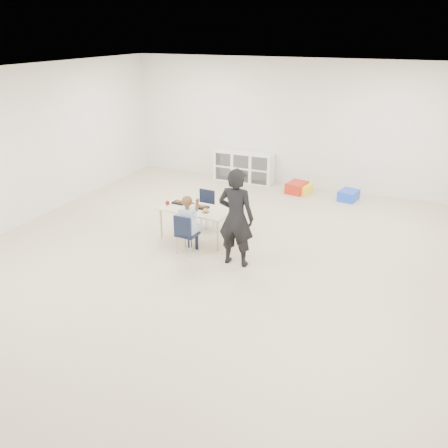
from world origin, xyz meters
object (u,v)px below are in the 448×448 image
at_px(child, 187,222).
at_px(adult, 236,218).
at_px(table, 196,223).
at_px(chair_near, 187,233).
at_px(cubby_shelf, 244,167).

bearing_deg(child, adult, 0.17).
relative_size(table, adult, 0.82).
xyz_separation_m(chair_near, adult, (0.86, -0.05, 0.43)).
relative_size(cubby_shelf, adult, 0.92).
bearing_deg(cubby_shelf, child, -81.73).
distance_m(child, cubby_shelf, 4.00).
distance_m(table, adult, 1.23).
xyz_separation_m(table, cubby_shelf, (-0.46, 3.42, 0.07)).
bearing_deg(child, cubby_shelf, 101.98).
xyz_separation_m(table, child, (0.12, -0.53, 0.25)).
relative_size(table, chair_near, 1.87).
height_order(child, cubby_shelf, child).
bearing_deg(cubby_shelf, adult, -70.32).
distance_m(child, adult, 0.89).
bearing_deg(child, table, 105.94).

